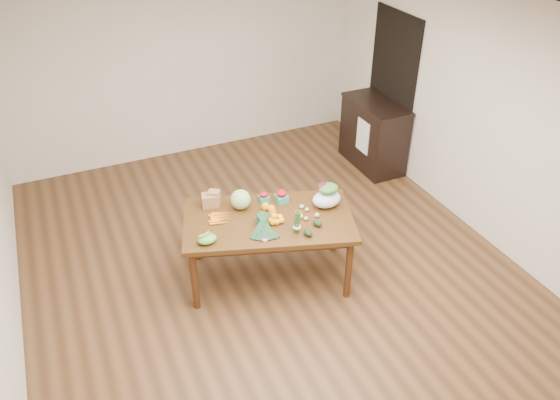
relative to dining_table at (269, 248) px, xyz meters
name	(u,v)px	position (x,y,z in m)	size (l,w,h in m)	color
floor	(271,269)	(0.06, 0.10, -0.38)	(6.00, 6.00, 0.00)	brown
ceiling	(267,14)	(0.06, 0.10, 2.33)	(5.00, 6.00, 0.02)	white
room_walls	(269,160)	(0.06, 0.10, 0.97)	(5.02, 6.02, 2.70)	silver
dining_table	(269,248)	(0.00, 0.00, 0.00)	(1.67, 0.93, 0.75)	#42290F
doorway_dark	(391,90)	(2.54, 1.70, 0.68)	(0.02, 1.00, 2.10)	black
cabinet	(374,134)	(2.28, 1.62, 0.10)	(0.52, 1.02, 0.94)	black
dish_towel	(363,136)	(2.02, 1.50, 0.18)	(0.02, 0.28, 0.45)	white
paper_bag	(210,199)	(-0.45, 0.45, 0.46)	(0.23, 0.19, 0.16)	#A27148
cabbage	(241,200)	(-0.18, 0.28, 0.48)	(0.21, 0.21, 0.21)	#ACC773
strawberry_basket_a	(264,198)	(0.08, 0.30, 0.42)	(0.10, 0.10, 0.09)	#AC0B20
strawberry_basket_b	(282,197)	(0.24, 0.22, 0.43)	(0.12, 0.12, 0.11)	#AF0B19
orange_a	(266,207)	(0.03, 0.14, 0.42)	(0.09, 0.09, 0.09)	orange
orange_b	(271,209)	(0.07, 0.09, 0.41)	(0.08, 0.08, 0.08)	#FFA40F
orange_c	(273,212)	(0.06, 0.03, 0.42)	(0.08, 0.08, 0.08)	#DD4F0D
mandarin_cluster	(274,218)	(0.03, -0.07, 0.43)	(0.18, 0.18, 0.10)	#FFA00F
carrots	(220,218)	(-0.44, 0.18, 0.39)	(0.22, 0.22, 0.03)	orange
snap_pea_bag	(207,239)	(-0.67, -0.13, 0.42)	(0.18, 0.14, 0.08)	#63AC3A
kale_bunch	(264,228)	(-0.14, -0.23, 0.45)	(0.32, 0.40, 0.16)	black
asparagus_bundle	(297,222)	(0.16, -0.32, 0.50)	(0.08, 0.08, 0.25)	#477535
potato_a	(300,216)	(0.29, -0.13, 0.40)	(0.06, 0.05, 0.05)	#D9C67D
potato_b	(306,218)	(0.33, -0.18, 0.40)	(0.05, 0.04, 0.04)	tan
potato_c	(307,209)	(0.40, -0.04, 0.39)	(0.05, 0.04, 0.04)	#D7C07C
potato_d	(302,207)	(0.38, 0.03, 0.40)	(0.05, 0.04, 0.04)	tan
potato_e	(317,215)	(0.45, -0.17, 0.40)	(0.05, 0.05, 0.05)	#DBC07E
avocado_a	(308,233)	(0.23, -0.41, 0.41)	(0.07, 0.10, 0.07)	black
avocado_b	(317,223)	(0.38, -0.31, 0.41)	(0.07, 0.10, 0.07)	black
salad_bag	(327,196)	(0.63, -0.04, 0.49)	(0.30, 0.23, 0.23)	silver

